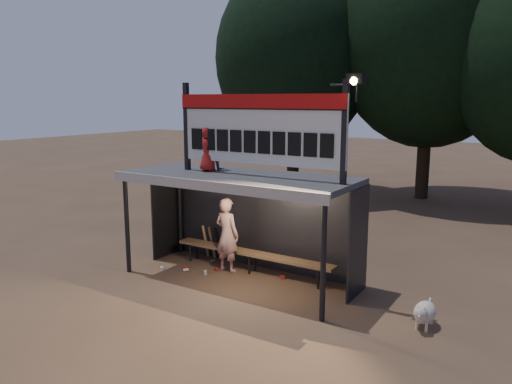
{
  "coord_description": "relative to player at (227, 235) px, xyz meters",
  "views": [
    {
      "loc": [
        5.82,
        -8.53,
        3.87
      ],
      "look_at": [
        0.2,
        0.4,
        1.9
      ],
      "focal_mm": 35.0,
      "sensor_mm": 36.0,
      "label": 1
    }
  ],
  "objects": [
    {
      "name": "player",
      "position": [
        0.0,
        0.0,
        0.0
      ],
      "size": [
        0.66,
        0.47,
        1.71
      ],
      "primitive_type": "imported",
      "rotation": [
        0.0,
        0.0,
        3.04
      ],
      "color": "white",
      "rests_on": "ground"
    },
    {
      "name": "scoreboard_assembly",
      "position": [
        1.09,
        -0.34,
        2.47
      ],
      "size": [
        4.1,
        0.27,
        1.99
      ],
      "color": "black",
      "rests_on": "dugout_shelter"
    },
    {
      "name": "ground",
      "position": [
        0.53,
        -0.33,
        -0.85
      ],
      "size": [
        80.0,
        80.0,
        0.0
      ],
      "primitive_type": "plane",
      "color": "brown",
      "rests_on": "ground"
    },
    {
      "name": "child_a",
      "position": [
        -0.33,
        -0.01,
        1.95
      ],
      "size": [
        0.51,
        0.42,
        0.97
      ],
      "primitive_type": "imported",
      "rotation": [
        0.0,
        0.0,
        3.26
      ],
      "color": "slate",
      "rests_on": "dugout_shelter"
    },
    {
      "name": "bats",
      "position": [
        -0.8,
        0.49,
        -0.42
      ],
      "size": [
        0.47,
        0.32,
        0.84
      ],
      "color": "#A27E4B",
      "rests_on": "ground"
    },
    {
      "name": "bench",
      "position": [
        0.53,
        0.22,
        -0.42
      ],
      "size": [
        4.0,
        0.35,
        0.48
      ],
      "color": "olive",
      "rests_on": "ground"
    },
    {
      "name": "dog",
      "position": [
        4.53,
        -0.55,
        -0.57
      ],
      "size": [
        0.36,
        0.81,
        0.49
      ],
      "color": "beige",
      "rests_on": "ground"
    },
    {
      "name": "litter",
      "position": [
        -0.39,
        -0.25,
        -0.81
      ],
      "size": [
        2.74,
        1.2,
        0.08
      ],
      "color": "#A41E1C",
      "rests_on": "ground"
    },
    {
      "name": "child_b",
      "position": [
        -0.26,
        -0.31,
        1.95
      ],
      "size": [
        0.48,
        0.32,
        0.97
      ],
      "primitive_type": "imported",
      "rotation": [
        0.0,
        0.0,
        3.17
      ],
      "color": "#A81C19",
      "rests_on": "dugout_shelter"
    },
    {
      "name": "dugout_shelter",
      "position": [
        0.53,
        -0.09,
        0.99
      ],
      "size": [
        5.1,
        2.08,
        2.32
      ],
      "color": "#3F3F42",
      "rests_on": "ground"
    },
    {
      "name": "tree_left",
      "position": [
        -3.47,
        9.67,
        4.66
      ],
      "size": [
        6.46,
        6.46,
        9.27
      ],
      "color": "black",
      "rests_on": "ground"
    },
    {
      "name": "tree_mid",
      "position": [
        1.53,
        11.17,
        5.31
      ],
      "size": [
        7.22,
        7.22,
        10.36
      ],
      "color": "#2F2115",
      "rests_on": "ground"
    }
  ]
}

